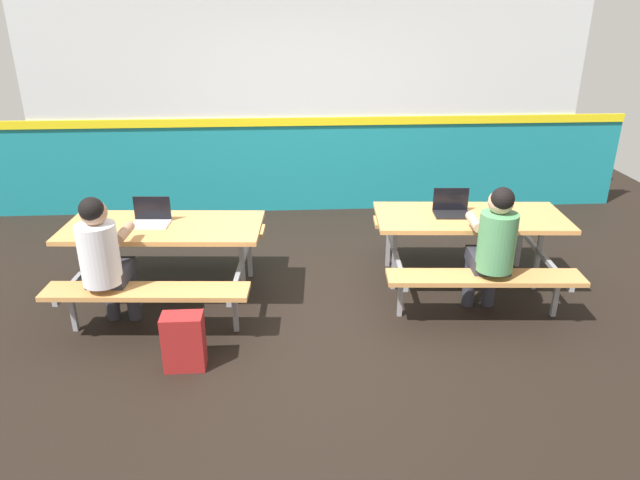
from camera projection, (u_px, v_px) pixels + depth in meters
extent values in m
cube|color=black|center=(322.00, 309.00, 5.16)|extent=(10.00, 10.00, 0.02)
cube|color=teal|center=(308.00, 168.00, 7.38)|extent=(8.00, 0.12, 1.10)
cube|color=yellow|center=(308.00, 121.00, 7.09)|extent=(8.00, 0.03, 0.10)
cube|color=silver|center=(307.00, 57.00, 6.86)|extent=(6.72, 0.12, 1.40)
cube|color=tan|center=(163.00, 227.00, 5.00)|extent=(1.74, 0.86, 0.04)
cube|color=tan|center=(146.00, 292.00, 4.53)|extent=(1.62, 0.39, 0.04)
cube|color=tan|center=(182.00, 231.00, 5.70)|extent=(1.62, 0.39, 0.04)
cube|color=gray|center=(93.00, 266.00, 5.15)|extent=(0.04, 0.04, 0.70)
cube|color=gray|center=(92.00, 262.00, 5.13)|extent=(0.14, 1.55, 0.04)
cube|color=gray|center=(72.00, 308.00, 4.73)|extent=(0.04, 0.04, 0.41)
cube|color=gray|center=(114.00, 257.00, 5.67)|extent=(0.04, 0.04, 0.41)
cube|color=gray|center=(242.00, 266.00, 5.14)|extent=(0.04, 0.04, 0.70)
cube|color=gray|center=(242.00, 262.00, 5.13)|extent=(0.14, 1.55, 0.04)
cube|color=gray|center=(235.00, 309.00, 4.73)|extent=(0.04, 0.04, 0.41)
cube|color=gray|center=(250.00, 257.00, 5.67)|extent=(0.04, 0.04, 0.41)
cube|color=tan|center=(470.00, 217.00, 5.22)|extent=(1.74, 0.86, 0.04)
cube|color=tan|center=(485.00, 278.00, 4.75)|extent=(1.62, 0.39, 0.04)
cube|color=tan|center=(453.00, 222.00, 5.92)|extent=(1.62, 0.39, 0.04)
cube|color=gray|center=(394.00, 255.00, 5.37)|extent=(0.04, 0.04, 0.70)
cube|color=gray|center=(395.00, 251.00, 5.36)|extent=(0.14, 1.55, 0.04)
cube|color=gray|center=(400.00, 294.00, 4.96)|extent=(0.04, 0.04, 0.41)
cube|color=gray|center=(388.00, 247.00, 5.90)|extent=(0.04, 0.04, 0.41)
cube|color=gray|center=(538.00, 255.00, 5.37)|extent=(0.04, 0.04, 0.70)
cube|color=gray|center=(539.00, 251.00, 5.35)|extent=(0.14, 1.55, 0.04)
cube|color=gray|center=(556.00, 295.00, 4.95)|extent=(0.04, 0.04, 0.41)
cube|color=gray|center=(519.00, 247.00, 5.89)|extent=(0.04, 0.04, 0.41)
cylinder|color=#2D2D38|center=(111.00, 295.00, 4.91)|extent=(0.11, 0.11, 0.45)
cylinder|color=#2D2D38|center=(132.00, 295.00, 4.91)|extent=(0.11, 0.11, 0.45)
cube|color=#2D2D38|center=(111.00, 273.00, 4.66)|extent=(0.32, 0.40, 0.12)
cylinder|color=silver|center=(99.00, 254.00, 4.41)|extent=(0.30, 0.30, 0.48)
cylinder|color=#A57A5B|center=(89.00, 233.00, 4.55)|extent=(0.10, 0.30, 0.08)
cylinder|color=#A57A5B|center=(124.00, 233.00, 4.55)|extent=(0.10, 0.30, 0.08)
sphere|color=#A57A5B|center=(94.00, 212.00, 4.30)|extent=(0.20, 0.20, 0.20)
sphere|color=black|center=(91.00, 209.00, 4.25)|extent=(0.18, 0.18, 0.18)
cylinder|color=#2D2D38|center=(469.00, 282.00, 5.13)|extent=(0.11, 0.11, 0.45)
cylinder|color=#2D2D38|center=(490.00, 282.00, 5.13)|extent=(0.11, 0.11, 0.45)
cube|color=#2D2D38|center=(488.00, 260.00, 4.88)|extent=(0.32, 0.40, 0.12)
cylinder|color=#4C8C59|center=(497.00, 242.00, 4.63)|extent=(0.30, 0.30, 0.48)
cylinder|color=tan|center=(474.00, 222.00, 4.78)|extent=(0.10, 0.30, 0.08)
cylinder|color=tan|center=(508.00, 222.00, 4.77)|extent=(0.10, 0.30, 0.08)
sphere|color=tan|center=(501.00, 202.00, 4.52)|extent=(0.20, 0.20, 0.20)
sphere|color=black|center=(503.00, 199.00, 4.48)|extent=(0.18, 0.18, 0.18)
cube|color=silver|center=(150.00, 224.00, 4.99)|extent=(0.33, 0.24, 0.01)
cube|color=black|center=(152.00, 208.00, 5.05)|extent=(0.32, 0.03, 0.21)
cube|color=black|center=(452.00, 215.00, 5.22)|extent=(0.33, 0.24, 0.01)
cube|color=black|center=(451.00, 199.00, 5.27)|extent=(0.32, 0.03, 0.21)
cube|color=maroon|center=(184.00, 342.00, 4.25)|extent=(0.30, 0.18, 0.44)
cube|color=maroon|center=(187.00, 341.00, 4.38)|extent=(0.21, 0.04, 0.19)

